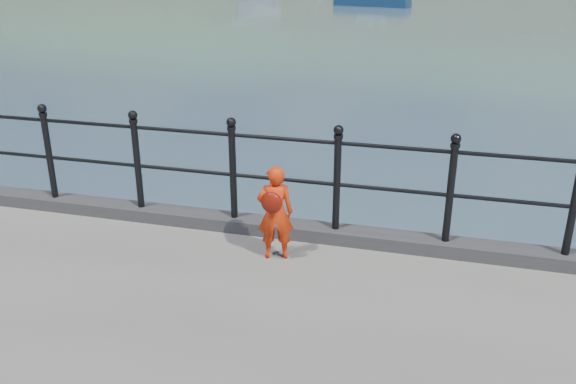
# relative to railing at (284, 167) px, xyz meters

# --- Properties ---
(ground) EXTENTS (600.00, 600.00, 0.00)m
(ground) POSITION_rel_railing_xyz_m (-0.00, 0.15, -1.82)
(ground) COLOR #2D4251
(ground) RESTS_ON ground
(kerb) EXTENTS (60.00, 0.30, 0.15)m
(kerb) POSITION_rel_railing_xyz_m (-0.00, -0.00, -0.75)
(kerb) COLOR #28282B
(kerb) RESTS_ON quay
(railing) EXTENTS (18.11, 0.11, 1.20)m
(railing) POSITION_rel_railing_xyz_m (0.00, 0.00, 0.00)
(railing) COLOR black
(railing) RESTS_ON kerb
(far_shore) EXTENTS (830.00, 200.00, 156.00)m
(far_shore) POSITION_rel_railing_xyz_m (38.34, 239.56, -24.39)
(far_shore) COLOR #333A21
(far_shore) RESTS_ON ground
(child) EXTENTS (0.43, 0.36, 1.03)m
(child) POSITION_rel_railing_xyz_m (0.06, -0.57, -0.30)
(child) COLOR red
(child) RESTS_ON quay
(sailboat_port) EXTENTS (5.82, 2.79, 8.16)m
(sailboat_port) POSITION_rel_railing_xyz_m (-4.53, 41.66, -1.48)
(sailboat_port) COLOR navy
(sailboat_port) RESTS_ON ground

